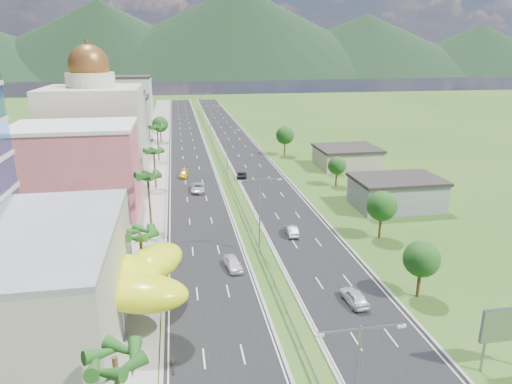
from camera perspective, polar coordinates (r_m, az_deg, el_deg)
ground at (r=56.57m, az=2.32°, el=-11.79°), size 500.00×500.00×0.00m
road_left at (r=140.96m, az=-8.53°, el=5.91°), size 11.00×260.00×0.04m
road_right at (r=142.11m, az=-2.45°, el=6.18°), size 11.00×260.00×0.04m
sidewalk_left at (r=141.05m, az=-12.41°, el=5.72°), size 7.00×260.00×0.12m
median_guardrail at (r=123.65m, az=-4.79°, el=4.73°), size 0.10×216.06×0.76m
streetlight_median_a at (r=32.99m, az=12.47°, el=-22.21°), size 6.04×0.25×11.00m
streetlight_median_b at (r=62.75m, az=0.46°, el=-1.99°), size 6.04×0.25×11.00m
streetlight_median_c at (r=100.97m, az=-3.68°, el=5.44°), size 6.04×0.25×11.00m
streetlight_median_d at (r=145.12m, az=-5.72°, el=9.04°), size 6.04×0.25×11.00m
streetlight_median_e at (r=189.66m, az=-6.82°, el=10.95°), size 6.04×0.25×11.00m
lime_canopy at (r=50.48m, az=-19.71°, el=-10.29°), size 18.00×15.00×7.40m
pink_shophouse at (r=84.45m, az=-21.48°, el=2.41°), size 20.00×15.00×15.00m
domed_building at (r=105.88m, az=-19.42°, el=7.59°), size 20.00×20.00×28.70m
midrise_grey at (r=130.70m, az=-17.20°, el=8.00°), size 16.00×15.00×16.00m
midrise_beige at (r=152.54m, az=-16.21°, el=8.76°), size 16.00×15.00×13.00m
midrise_white at (r=174.95m, az=-15.55°, el=10.66°), size 16.00×15.00×18.00m
billboard at (r=47.12m, az=28.99°, el=-14.44°), size 5.20×0.35×6.20m
shed_near at (r=86.56m, az=17.11°, el=-0.25°), size 15.00×10.00×5.00m
shed_far at (r=113.84m, az=11.28°, el=4.16°), size 14.00×12.00×4.40m
palm_tree_a at (r=33.02m, az=-17.21°, el=-19.79°), size 3.60×3.60×9.10m
palm_tree_b at (r=54.43m, az=-14.28°, el=-5.31°), size 3.60×3.60×8.10m
palm_tree_c at (r=72.90m, az=-13.37°, el=1.74°), size 3.60×3.60×9.60m
palm_tree_d at (r=95.45m, az=-12.66°, el=4.84°), size 3.60×3.60×8.60m
palm_tree_e at (r=119.86m, az=-12.25°, el=7.74°), size 3.60×3.60×9.40m
leafy_tree_lfar at (r=144.96m, az=-11.89°, el=8.28°), size 4.90×4.90×8.05m
leafy_tree_ra at (r=55.71m, az=19.99°, el=-7.88°), size 4.20×4.20×6.90m
leafy_tree_rb at (r=70.81m, az=15.46°, el=-1.70°), size 4.55×4.55×7.47m
leafy_tree_rc at (r=96.92m, az=10.09°, el=3.26°), size 3.85×3.85×6.33m
leafy_tree_rd at (r=123.64m, az=3.64°, el=7.10°), size 4.90×4.90×8.05m
mountain_ridge at (r=503.97m, az=-1.99°, el=14.22°), size 860.00×140.00×90.00m
car_white_near_left at (r=60.49m, az=-2.89°, el=-8.89°), size 2.41×4.73×1.54m
car_dark_left at (r=64.22m, az=-10.43°, el=-7.58°), size 2.21×4.64×1.47m
car_silver_mid_left at (r=93.00m, az=-7.29°, el=0.53°), size 2.97×5.90×1.60m
car_yellow_far_left at (r=104.25m, az=-9.01°, el=2.23°), size 2.52×4.88×1.35m
car_white_near_right at (r=54.07m, az=12.19°, el=-12.66°), size 2.27×4.86×1.61m
car_silver_right at (r=71.15m, az=4.42°, el=-4.79°), size 1.75×4.56×1.48m
car_dark_far_right at (r=102.29m, az=-1.80°, el=2.13°), size 2.81×4.92×1.29m
motorcycle at (r=44.38m, az=-10.34°, el=-20.25°), size 0.69×1.99×1.25m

